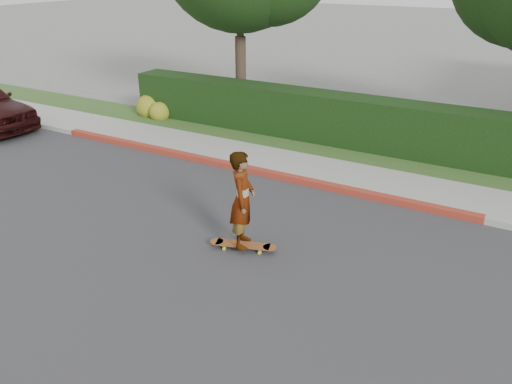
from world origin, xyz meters
TOP-DOWN VIEW (x-y plane):
  - ground at (0.00, 0.00)m, footprint 120.00×120.00m
  - road at (0.00, 0.00)m, footprint 60.00×8.00m
  - curb_far at (0.00, 4.10)m, footprint 60.00×0.20m
  - curb_red_section at (-5.00, 4.10)m, footprint 12.00×0.21m
  - sidewalk_far at (0.00, 5.00)m, footprint 60.00×1.60m
  - planting_strip at (0.00, 6.60)m, footprint 60.00×1.60m
  - hedge at (-3.00, 7.20)m, footprint 15.00×1.00m
  - flowering_shrub at (-10.01, 6.74)m, footprint 1.40×1.00m
  - skateboard at (-2.82, 0.73)m, footprint 1.28×0.62m
  - skateboarder at (-2.82, 0.73)m, footprint 0.66×0.79m

SIDE VIEW (x-z plane):
  - ground at x=0.00m, z-range 0.00..0.00m
  - road at x=0.00m, z-range 0.00..0.01m
  - planting_strip at x=0.00m, z-range 0.00..0.10m
  - sidewalk_far at x=0.00m, z-range 0.00..0.12m
  - curb_far at x=0.00m, z-range 0.00..0.15m
  - curb_red_section at x=-5.00m, z-range 0.00..0.15m
  - skateboard at x=-2.82m, z-range 0.05..0.17m
  - flowering_shrub at x=-10.01m, z-range -0.12..0.78m
  - hedge at x=-3.00m, z-range 0.00..1.50m
  - skateboarder at x=-2.82m, z-range 0.13..1.97m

